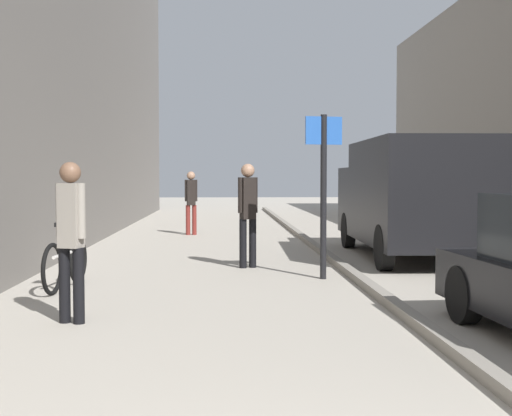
{
  "coord_description": "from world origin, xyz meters",
  "views": [
    {
      "loc": [
        -0.52,
        -1.78,
        1.62
      ],
      "look_at": [
        0.06,
        9.83,
        1.09
      ],
      "focal_mm": 47.8,
      "sensor_mm": 36.0,
      "label": 1
    }
  ],
  "objects_px": {
    "pedestrian_far_crossing": "(248,208)",
    "street_sign_post": "(324,182)",
    "delivery_van": "(410,195)",
    "pedestrian_mid_block": "(71,230)",
    "pedestrian_main_foreground": "(191,198)",
    "bicycle_leaning": "(66,263)"
  },
  "relations": [
    {
      "from": "pedestrian_far_crossing",
      "to": "street_sign_post",
      "type": "bearing_deg",
      "value": 109.77
    },
    {
      "from": "pedestrian_mid_block",
      "to": "bicycle_leaning",
      "type": "xyz_separation_m",
      "value": [
        -0.59,
        2.33,
        -0.65
      ]
    },
    {
      "from": "pedestrian_far_crossing",
      "to": "delivery_van",
      "type": "height_order",
      "value": "delivery_van"
    },
    {
      "from": "pedestrian_far_crossing",
      "to": "bicycle_leaning",
      "type": "xyz_separation_m",
      "value": [
        -2.72,
        -2.17,
        -0.69
      ]
    },
    {
      "from": "pedestrian_far_crossing",
      "to": "street_sign_post",
      "type": "distance_m",
      "value": 1.86
    },
    {
      "from": "pedestrian_mid_block",
      "to": "delivery_van",
      "type": "xyz_separation_m",
      "value": [
        5.42,
        5.86,
        0.22
      ]
    },
    {
      "from": "pedestrian_far_crossing",
      "to": "street_sign_post",
      "type": "xyz_separation_m",
      "value": [
        1.14,
        -1.38,
        0.47
      ]
    },
    {
      "from": "pedestrian_far_crossing",
      "to": "delivery_van",
      "type": "xyz_separation_m",
      "value": [
        3.3,
        1.36,
        0.18
      ]
    },
    {
      "from": "delivery_van",
      "to": "pedestrian_far_crossing",
      "type": "bearing_deg",
      "value": -156.26
    },
    {
      "from": "street_sign_post",
      "to": "delivery_van",
      "type": "bearing_deg",
      "value": -138.68
    },
    {
      "from": "pedestrian_mid_block",
      "to": "street_sign_post",
      "type": "relative_size",
      "value": 0.69
    },
    {
      "from": "delivery_van",
      "to": "bicycle_leaning",
      "type": "height_order",
      "value": "delivery_van"
    },
    {
      "from": "pedestrian_mid_block",
      "to": "pedestrian_main_foreground",
      "type": "bearing_deg",
      "value": 106.03
    },
    {
      "from": "pedestrian_main_foreground",
      "to": "bicycle_leaning",
      "type": "distance_m",
      "value": 9.26
    },
    {
      "from": "pedestrian_main_foreground",
      "to": "pedestrian_far_crossing",
      "type": "height_order",
      "value": "pedestrian_far_crossing"
    },
    {
      "from": "pedestrian_mid_block",
      "to": "delivery_van",
      "type": "bearing_deg",
      "value": 67.27
    },
    {
      "from": "pedestrian_far_crossing",
      "to": "delivery_van",
      "type": "distance_m",
      "value": 3.57
    },
    {
      "from": "street_sign_post",
      "to": "pedestrian_mid_block",
      "type": "bearing_deg",
      "value": 33.04
    },
    {
      "from": "street_sign_post",
      "to": "bicycle_leaning",
      "type": "bearing_deg",
      "value": 0.9
    },
    {
      "from": "pedestrian_mid_block",
      "to": "bicycle_leaning",
      "type": "height_order",
      "value": "pedestrian_mid_block"
    },
    {
      "from": "pedestrian_mid_block",
      "to": "street_sign_post",
      "type": "bearing_deg",
      "value": 63.67
    },
    {
      "from": "street_sign_post",
      "to": "pedestrian_main_foreground",
      "type": "bearing_deg",
      "value": -84.14
    }
  ]
}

